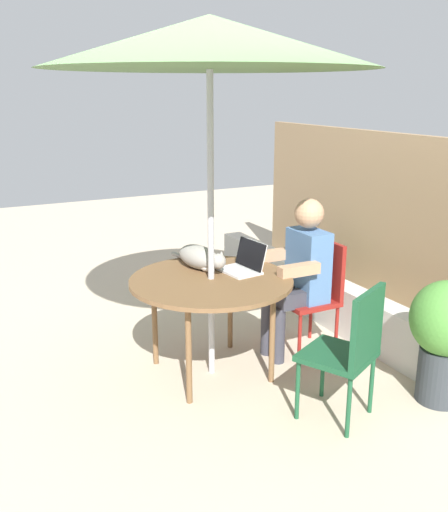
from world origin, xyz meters
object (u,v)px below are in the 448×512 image
Objects in this scene: person_seated at (300,269)px; chair_occupied at (316,288)px; chair_empty at (351,345)px; laptop at (245,262)px; potted_plant_by_chair at (307,265)px; patio_umbrella at (210,42)px; cat at (201,258)px; potted_plant_near_fence at (446,332)px; patio_table at (211,286)px.

chair_occupied is at bearing 90.00° from person_seated.
laptop reaches higher than chair_empty.
chair_occupied and chair_empty have the same top height.
laptop reaches higher than potted_plant_by_chair.
chair_empty is (0.94, 0.48, -1.75)m from patio_umbrella.
laptop is (-0.05, -0.45, 0.10)m from person_seated.
chair_empty is at bearing -24.27° from chair_occupied.
potted_plant_by_chair is (-1.93, 1.03, -0.18)m from chair_empty.
cat reaches higher than chair_occupied.
chair_empty is at bearing 26.73° from patio_umbrella.
potted_plant_near_fence is 1.32× the size of potted_plant_by_chair.
chair_occupied is 0.23m from person_seated.
chair_occupied is 0.72× the size of person_seated.
chair_occupied is 1.04m from chair_empty.
patio_umbrella is at bearing -79.90° from laptop.
chair_occupied is at bearing 155.73° from chair_empty.
potted_plant_by_chair is at bearing 127.65° from laptop.
potted_plant_by_chair is at bearing 142.22° from person_seated.
chair_empty is at bearing 10.12° from laptop.
person_seated is at bearing 90.00° from patio_table.
person_seated is at bearing 71.64° from cat.
chair_empty is at bearing -97.21° from potted_plant_near_fence.
patio_table is at bearing -131.38° from potted_plant_near_fence.
patio_table is 0.32m from laptop.
patio_umbrella is 2.00× the size of person_seated.
person_seated reaches higher than chair_empty.
patio_table is 1.76× the size of cat.
cat is at bearing -105.23° from chair_occupied.
potted_plant_near_fence reaches higher than potted_plant_by_chair.
person_seated is at bearing 83.23° from laptop.
chair_empty is 1.35× the size of cat.
potted_plant_near_fence is at bearing 41.98° from cat.
laptop is (-0.05, 0.30, 0.11)m from patio_table.
laptop is (-1.00, -0.18, 0.27)m from chair_empty.
patio_umbrella reaches higher than laptop.
chair_occupied reaches higher than potted_plant_near_fence.
patio_umbrella is 3.87× the size of potted_plant_by_chair.
patio_umbrella is 1.48m from cat.
cat is 1.74m from potted_plant_near_fence.
laptop reaches higher than chair_occupied.
laptop is 0.33m from cat.
cat is at bearing 172.92° from patio_table.
patio_umbrella reaches higher than cat.
chair_empty is (0.94, 0.48, -0.16)m from patio_table.
chair_occupied is at bearing 74.77° from cat.
patio_table is 0.91m from chair_occupied.
cat is at bearing -159.32° from chair_empty.
patio_table reaches higher than potted_plant_by_chair.
patio_table is 1.84m from potted_plant_by_chair.
person_seated reaches higher than potted_plant_near_fence.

